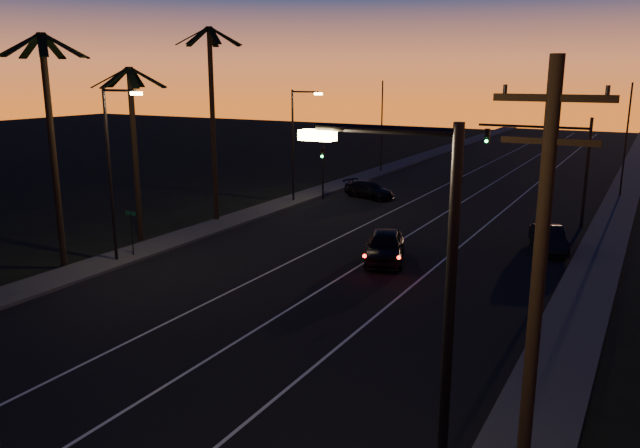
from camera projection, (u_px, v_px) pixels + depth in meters
The scene contains 21 objects.
road at pixel (385, 244), 36.17m from camera, with size 20.00×170.00×0.01m, color black.
sidewalk_left at pixel (229, 222), 41.37m from camera, with size 2.40×170.00×0.16m, color #333331.
sidewalk_right at pixel (593, 272), 30.92m from camera, with size 2.40×170.00×0.16m, color #333331.
lane_stripe_left at pixel (339, 238), 37.56m from camera, with size 0.12×160.00×0.01m, color silver.
lane_stripe_mid at pixel (393, 245), 35.93m from camera, with size 0.12×160.00×0.01m, color silver.
lane_stripe_right at pixel (452, 253), 34.30m from camera, with size 0.12×160.00×0.01m, color silver.
palm_near at pixel (51, 128), 30.15m from camera, with size 4.25×4.16×11.53m.
palm_mid at pixel (134, 134), 35.74m from camera, with size 4.25×4.16×10.03m.
palm_far at pixel (212, 106), 40.07m from camera, with size 4.25×4.16×12.53m.
streetlight_left_near at pixel (113, 162), 31.38m from camera, with size 2.55×0.26×9.00m.
streetlight_left_far at pixel (296, 136), 46.79m from camera, with size 2.55×0.26×8.50m.
streetlight_right_near at pixel (427, 366), 9.46m from camera, with size 2.55×0.26×9.00m.
street_sign at pixel (132, 228), 33.14m from camera, with size 0.70×0.06×2.60m.
utility_pole at pixel (537, 296), 12.45m from camera, with size 2.20×0.28×10.00m.
signal_mast at pixel (549, 151), 40.24m from camera, with size 7.10×0.41×7.00m.
signal_post at pixel (323, 163), 48.43m from camera, with size 0.28×0.37×4.20m.
far_pole_left at pixel (382, 127), 61.56m from camera, with size 0.14×0.14×9.00m, color black.
far_pole_right at pixel (626, 141), 48.74m from camera, with size 0.14×0.14×9.00m, color black.
lead_car at pixel (385, 246), 32.69m from camera, with size 3.55×5.68×1.64m.
right_car at pixel (549, 239), 34.64m from camera, with size 2.81×4.43×1.38m.
cross_car at pixel (369, 190), 49.59m from camera, with size 4.82×3.14×1.30m.
Camera 1 is at (13.44, -2.40, 9.64)m, focal length 35.00 mm.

